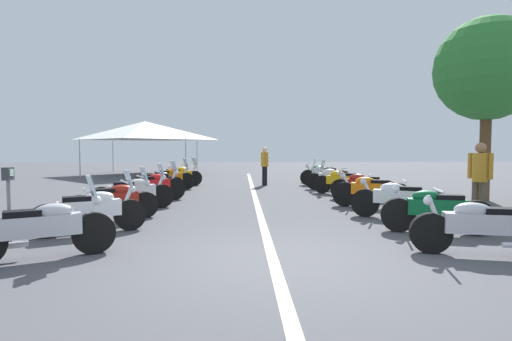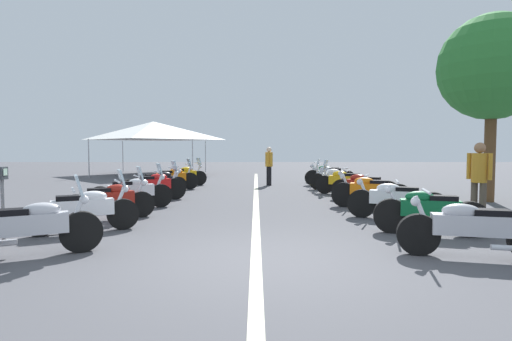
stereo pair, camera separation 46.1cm
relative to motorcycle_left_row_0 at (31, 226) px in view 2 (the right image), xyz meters
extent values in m
plane|color=#4C4C51|center=(-0.21, -3.33, -0.47)|extent=(80.00, 80.00, 0.00)
cube|color=beige|center=(6.41, -3.33, -0.46)|extent=(25.41, 0.16, 0.01)
cylinder|color=black|center=(0.31, -0.61, -0.15)|extent=(0.41, 0.63, 0.64)
cube|color=silver|center=(-0.02, 0.03, 0.03)|extent=(0.74, 1.10, 0.30)
ellipsoid|color=silver|center=(0.06, -0.13, 0.23)|extent=(0.47, 0.58, 0.22)
cube|color=black|center=(-0.12, 0.22, 0.21)|extent=(0.45, 0.55, 0.12)
cylinder|color=silver|center=(0.28, -0.56, 0.15)|extent=(0.19, 0.29, 0.58)
cylinder|color=silver|center=(0.26, -0.52, 0.51)|extent=(0.57, 0.32, 0.04)
sphere|color=silver|center=(0.33, -0.66, 0.35)|extent=(0.14, 0.14, 0.14)
cube|color=silver|center=(0.30, -0.59, 0.58)|extent=(0.38, 0.27, 0.32)
cylinder|color=black|center=(2.07, -0.68, -0.16)|extent=(0.40, 0.61, 0.61)
cylinder|color=black|center=(1.42, 0.63, -0.16)|extent=(0.40, 0.61, 0.61)
cube|color=white|center=(1.74, -0.03, 0.02)|extent=(0.74, 1.12, 0.30)
ellipsoid|color=white|center=(1.82, -0.19, 0.22)|extent=(0.46, 0.58, 0.22)
cube|color=black|center=(1.65, 0.17, 0.20)|extent=(0.45, 0.55, 0.12)
cylinder|color=silver|center=(2.04, -0.63, 0.14)|extent=(0.19, 0.29, 0.58)
cylinder|color=silver|center=(2.02, -0.59, 0.50)|extent=(0.57, 0.31, 0.04)
sphere|color=silver|center=(2.09, -0.73, 0.34)|extent=(0.14, 0.14, 0.14)
cylinder|color=silver|center=(1.71, 0.45, -0.25)|extent=(0.32, 0.53, 0.08)
cube|color=silver|center=(2.06, -0.67, 0.57)|extent=(0.38, 0.27, 0.32)
cylinder|color=black|center=(3.50, -0.64, -0.16)|extent=(0.40, 0.60, 0.60)
cylinder|color=black|center=(2.87, 0.61, -0.16)|extent=(0.40, 0.60, 0.60)
cube|color=maroon|center=(3.19, -0.02, 0.02)|extent=(0.73, 1.08, 0.30)
ellipsoid|color=maroon|center=(3.27, -0.18, 0.22)|extent=(0.47, 0.58, 0.22)
cube|color=black|center=(3.09, 0.18, 0.20)|extent=(0.45, 0.55, 0.12)
cylinder|color=silver|center=(3.47, -0.59, 0.14)|extent=(0.19, 0.29, 0.58)
cylinder|color=silver|center=(3.45, -0.56, 0.50)|extent=(0.57, 0.31, 0.04)
sphere|color=silver|center=(3.52, -0.69, 0.34)|extent=(0.14, 0.14, 0.14)
cylinder|color=silver|center=(3.16, 0.44, -0.25)|extent=(0.32, 0.53, 0.08)
cube|color=silver|center=(3.49, -0.63, 0.57)|extent=(0.38, 0.27, 0.32)
cylinder|color=black|center=(5.08, -0.72, -0.15)|extent=(0.39, 0.63, 0.63)
cylinder|color=black|center=(4.44, 0.68, -0.15)|extent=(0.39, 0.63, 0.63)
cube|color=white|center=(4.76, -0.02, 0.03)|extent=(0.74, 1.18, 0.30)
ellipsoid|color=white|center=(4.84, -0.19, 0.23)|extent=(0.45, 0.58, 0.22)
cube|color=black|center=(4.67, 0.18, 0.21)|extent=(0.44, 0.54, 0.12)
cylinder|color=silver|center=(5.06, -0.67, 0.15)|extent=(0.18, 0.29, 0.58)
cylinder|color=silver|center=(5.04, -0.63, 0.51)|extent=(0.58, 0.29, 0.04)
sphere|color=silver|center=(5.10, -0.77, 0.35)|extent=(0.14, 0.14, 0.14)
cylinder|color=silver|center=(4.73, 0.47, -0.24)|extent=(0.30, 0.53, 0.08)
cube|color=silver|center=(5.07, -0.70, 0.58)|extent=(0.38, 0.26, 0.32)
cylinder|color=black|center=(6.73, -0.79, -0.13)|extent=(0.44, 0.66, 0.68)
cylinder|color=black|center=(6.07, 0.43, -0.13)|extent=(0.44, 0.66, 0.68)
cube|color=red|center=(6.40, -0.18, 0.05)|extent=(0.75, 1.06, 0.30)
ellipsoid|color=red|center=(6.49, -0.34, 0.25)|extent=(0.48, 0.58, 0.22)
cube|color=black|center=(6.30, 0.01, 0.23)|extent=(0.46, 0.55, 0.12)
cylinder|color=silver|center=(6.70, -0.74, 0.17)|extent=(0.20, 0.29, 0.58)
cylinder|color=silver|center=(6.69, -0.70, 0.53)|extent=(0.57, 0.33, 0.04)
sphere|color=silver|center=(6.76, -0.84, 0.37)|extent=(0.14, 0.14, 0.14)
cylinder|color=silver|center=(6.36, 0.27, -0.23)|extent=(0.33, 0.52, 0.08)
cube|color=silver|center=(6.72, -0.77, 0.60)|extent=(0.37, 0.28, 0.32)
cylinder|color=black|center=(8.36, -0.57, -0.17)|extent=(0.43, 0.59, 0.60)
cylinder|color=black|center=(7.66, 0.59, -0.17)|extent=(0.43, 0.59, 0.60)
cube|color=black|center=(8.01, 0.01, 0.01)|extent=(0.78, 1.03, 0.30)
ellipsoid|color=black|center=(8.10, -0.14, 0.21)|extent=(0.49, 0.58, 0.22)
cube|color=black|center=(7.89, 0.20, 0.19)|extent=(0.47, 0.55, 0.12)
cylinder|color=silver|center=(8.33, -0.52, 0.13)|extent=(0.21, 0.28, 0.58)
cylinder|color=silver|center=(8.31, -0.48, 0.49)|extent=(0.55, 0.36, 0.04)
sphere|color=silver|center=(8.39, -0.61, 0.33)|extent=(0.14, 0.14, 0.14)
cylinder|color=silver|center=(7.95, 0.46, -0.26)|extent=(0.35, 0.51, 0.08)
cylinder|color=black|center=(9.81, -0.75, -0.14)|extent=(0.38, 0.66, 0.66)
cylinder|color=black|center=(9.26, 0.57, -0.14)|extent=(0.38, 0.66, 0.66)
cube|color=orange|center=(9.53, -0.09, 0.04)|extent=(0.68, 1.11, 0.30)
ellipsoid|color=orange|center=(9.60, -0.25, 0.24)|extent=(0.44, 0.58, 0.22)
cube|color=black|center=(9.45, 0.11, 0.22)|extent=(0.42, 0.54, 0.12)
cylinder|color=silver|center=(9.79, -0.69, 0.16)|extent=(0.18, 0.29, 0.58)
cylinder|color=silver|center=(9.77, -0.66, 0.52)|extent=(0.59, 0.28, 0.04)
sphere|color=silver|center=(9.83, -0.80, 0.36)|extent=(0.14, 0.14, 0.14)
cylinder|color=silver|center=(9.54, 0.38, -0.24)|extent=(0.29, 0.54, 0.08)
cube|color=silver|center=(9.80, -0.73, 0.59)|extent=(0.38, 0.25, 0.32)
cylinder|color=black|center=(11.49, -0.89, -0.15)|extent=(0.44, 0.62, 0.63)
cylinder|color=black|center=(10.73, 0.43, -0.15)|extent=(0.44, 0.62, 0.63)
cube|color=#EAB214|center=(11.11, -0.23, 0.03)|extent=(0.82, 1.14, 0.30)
ellipsoid|color=#EAB214|center=(11.20, -0.39, 0.23)|extent=(0.49, 0.58, 0.22)
cube|color=black|center=(11.00, -0.04, 0.21)|extent=(0.47, 0.55, 0.12)
cylinder|color=silver|center=(11.46, -0.84, 0.15)|extent=(0.21, 0.29, 0.58)
cylinder|color=silver|center=(11.44, -0.80, 0.51)|extent=(0.56, 0.35, 0.04)
sphere|color=silver|center=(11.52, -0.93, 0.35)|extent=(0.14, 0.14, 0.14)
cylinder|color=silver|center=(11.04, 0.25, -0.25)|extent=(0.35, 0.52, 0.08)
cube|color=silver|center=(11.48, -0.87, 0.58)|extent=(0.37, 0.29, 0.32)
cylinder|color=black|center=(0.13, -5.78, -0.15)|extent=(0.28, 0.64, 0.63)
cube|color=silver|center=(-0.05, -6.52, 0.03)|extent=(0.55, 1.19, 0.30)
ellipsoid|color=silver|center=(0.00, -6.35, 0.23)|extent=(0.38, 0.57, 0.22)
cube|color=black|center=(-0.10, -6.73, 0.21)|extent=(0.37, 0.53, 0.12)
cylinder|color=silver|center=(0.12, -5.84, 0.15)|extent=(0.14, 0.30, 0.58)
cylinder|color=silver|center=(0.11, -5.88, 0.51)|extent=(0.61, 0.19, 0.04)
sphere|color=silver|center=(0.15, -5.73, 0.35)|extent=(0.14, 0.14, 0.14)
cylinder|color=black|center=(1.73, -5.90, -0.14)|extent=(0.32, 0.67, 0.65)
cylinder|color=black|center=(1.35, -7.22, -0.14)|extent=(0.32, 0.67, 0.65)
cube|color=#0C592D|center=(1.54, -6.56, 0.04)|extent=(0.56, 1.08, 0.30)
ellipsoid|color=#0C592D|center=(1.59, -6.39, 0.24)|extent=(0.39, 0.57, 0.22)
cube|color=black|center=(1.48, -6.77, 0.22)|extent=(0.38, 0.53, 0.12)
cylinder|color=silver|center=(1.72, -5.96, 0.16)|extent=(0.15, 0.30, 0.58)
cylinder|color=silver|center=(1.71, -6.00, 0.52)|extent=(0.61, 0.21, 0.04)
sphere|color=silver|center=(1.75, -5.85, 0.36)|extent=(0.14, 0.14, 0.14)
cylinder|color=silver|center=(1.26, -6.90, -0.24)|extent=(0.23, 0.55, 0.08)
cylinder|color=black|center=(3.46, -5.79, -0.14)|extent=(0.38, 0.66, 0.65)
cylinder|color=black|center=(2.85, -7.21, -0.14)|extent=(0.38, 0.66, 0.65)
cube|color=white|center=(3.15, -6.50, 0.04)|extent=(0.72, 1.19, 0.30)
ellipsoid|color=white|center=(3.23, -6.33, 0.24)|extent=(0.44, 0.58, 0.22)
cube|color=black|center=(3.07, -6.70, 0.22)|extent=(0.43, 0.54, 0.12)
cylinder|color=silver|center=(3.43, -5.85, 0.16)|extent=(0.18, 0.29, 0.58)
cylinder|color=silver|center=(3.42, -5.88, 0.52)|extent=(0.59, 0.28, 0.04)
sphere|color=silver|center=(3.48, -5.75, 0.36)|extent=(0.14, 0.14, 0.14)
cylinder|color=silver|center=(2.81, -6.86, -0.24)|extent=(0.29, 0.54, 0.08)
cylinder|color=black|center=(5.13, -5.74, -0.13)|extent=(0.36, 0.68, 0.68)
cylinder|color=black|center=(4.65, -7.08, -0.13)|extent=(0.36, 0.68, 0.68)
cube|color=orange|center=(4.89, -6.41, 0.05)|extent=(0.63, 1.11, 0.30)
ellipsoid|color=orange|center=(4.95, -6.24, 0.25)|extent=(0.42, 0.58, 0.22)
cube|color=black|center=(4.82, -6.62, 0.23)|extent=(0.41, 0.54, 0.12)
cylinder|color=silver|center=(5.11, -5.80, 0.17)|extent=(0.17, 0.30, 0.58)
cylinder|color=silver|center=(5.10, -5.84, 0.53)|extent=(0.60, 0.25, 0.04)
sphere|color=silver|center=(5.15, -5.70, 0.37)|extent=(0.14, 0.14, 0.14)
cylinder|color=silver|center=(4.58, -6.75, -0.23)|extent=(0.26, 0.54, 0.08)
cylinder|color=black|center=(6.67, -6.01, -0.14)|extent=(0.42, 0.64, 0.64)
cylinder|color=black|center=(6.04, -7.25, -0.14)|extent=(0.42, 0.64, 0.64)
cube|color=maroon|center=(6.36, -6.63, 0.04)|extent=(0.73, 1.07, 0.30)
ellipsoid|color=maroon|center=(6.44, -6.47, 0.24)|extent=(0.47, 0.58, 0.22)
cube|color=black|center=(6.26, -6.82, 0.22)|extent=(0.45, 0.55, 0.12)
cylinder|color=silver|center=(6.65, -6.06, 0.16)|extent=(0.19, 0.29, 0.58)
cylinder|color=silver|center=(6.63, -6.10, 0.52)|extent=(0.57, 0.32, 0.04)
sphere|color=silver|center=(6.70, -5.96, 0.36)|extent=(0.14, 0.14, 0.14)
cylinder|color=silver|center=(6.00, -6.92, -0.24)|extent=(0.32, 0.53, 0.08)
cylinder|color=black|center=(8.33, -5.75, -0.14)|extent=(0.40, 0.64, 0.64)
cylinder|color=black|center=(7.72, -7.05, -0.14)|extent=(0.40, 0.64, 0.64)
cube|color=#EAB214|center=(8.03, -6.40, 0.04)|extent=(0.72, 1.10, 0.30)
ellipsoid|color=#EAB214|center=(8.10, -6.24, 0.24)|extent=(0.46, 0.58, 0.22)
cube|color=black|center=(7.93, -6.60, 0.22)|extent=(0.44, 0.55, 0.12)
cylinder|color=silver|center=(8.31, -5.81, 0.16)|extent=(0.19, 0.29, 0.58)
cylinder|color=silver|center=(8.29, -5.85, 0.52)|extent=(0.58, 0.30, 0.04)
sphere|color=silver|center=(8.35, -5.71, 0.36)|extent=(0.14, 0.14, 0.14)
cylinder|color=silver|center=(7.68, -6.71, -0.24)|extent=(0.31, 0.53, 0.08)
cube|color=silver|center=(8.32, -5.77, 0.59)|extent=(0.38, 0.26, 0.32)
cylinder|color=black|center=(9.70, -5.71, -0.15)|extent=(0.31, 0.65, 0.64)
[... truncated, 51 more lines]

